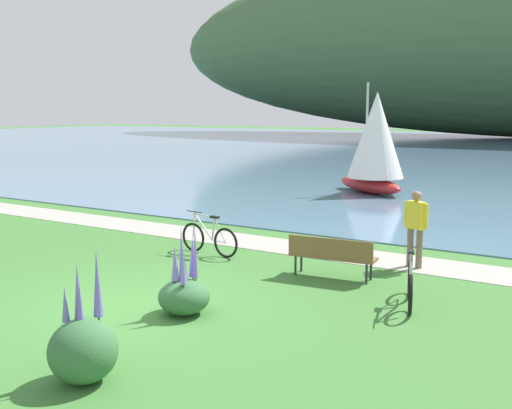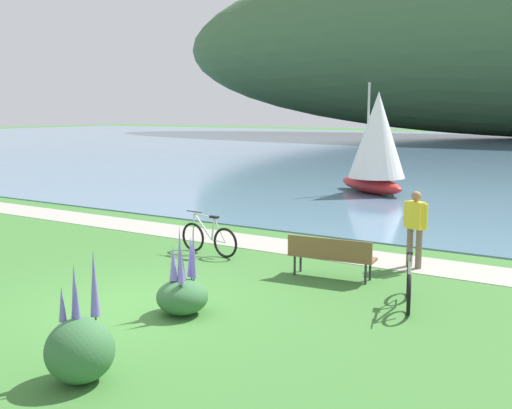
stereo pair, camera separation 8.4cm
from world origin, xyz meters
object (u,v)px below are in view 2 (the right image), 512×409
(park_bench_near_camera, at_px, (331,254))
(person_at_shoreline, at_px, (415,224))
(bicycle_leaning_near_bench, at_px, (409,284))
(sailboat_nearest_to_shore, at_px, (377,142))
(bicycle_beside_path, at_px, (209,238))

(park_bench_near_camera, relative_size, person_at_shoreline, 1.08)
(person_at_shoreline, bearing_deg, bicycle_leaning_near_bench, -74.58)
(bicycle_leaning_near_bench, xyz_separation_m, sailboat_nearest_to_shore, (-5.64, 13.16, 1.77))
(bicycle_beside_path, bearing_deg, sailboat_nearest_to_shore, 91.62)
(bicycle_beside_path, distance_m, sailboat_nearest_to_shore, 12.08)
(bicycle_beside_path, xyz_separation_m, person_at_shoreline, (4.58, 1.41, 0.58))
(sailboat_nearest_to_shore, bearing_deg, bicycle_beside_path, -88.38)
(bicycle_beside_path, height_order, person_at_shoreline, person_at_shoreline)
(park_bench_near_camera, relative_size, bicycle_beside_path, 1.04)
(bicycle_beside_path, bearing_deg, bicycle_leaning_near_bench, -12.90)
(bicycle_beside_path, xyz_separation_m, sailboat_nearest_to_shore, (-0.34, 11.95, 1.77))
(person_at_shoreline, height_order, sailboat_nearest_to_shore, sailboat_nearest_to_shore)
(person_at_shoreline, bearing_deg, bicycle_beside_path, -162.87)
(bicycle_leaning_near_bench, height_order, sailboat_nearest_to_shore, sailboat_nearest_to_shore)
(park_bench_near_camera, height_order, bicycle_beside_path, bicycle_beside_path)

